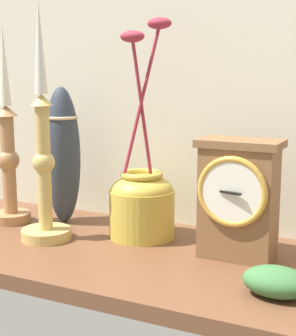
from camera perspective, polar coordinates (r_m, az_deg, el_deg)
ground_plane at (r=87.19cm, az=2.03°, el=-10.05°), size 100.00×36.00×2.40cm
back_wall at (r=98.90cm, az=6.70°, el=12.21°), size 120.00×2.00×65.00cm
mantel_clock at (r=84.13cm, az=9.61°, el=-3.16°), size 12.85×8.45×18.86cm
candlestick_tall_left at (r=93.23cm, az=-11.10°, el=0.57°), size 8.76×8.76×41.21cm
candlestick_tall_center at (r=105.86cm, az=-14.75°, el=1.35°), size 7.74×7.74×38.11cm
brass_vase_jar at (r=94.03cm, az=-0.65°, el=-3.31°), size 11.55×11.55×38.10cm
tall_ceramic_vase at (r=103.45cm, az=-9.12°, el=1.39°), size 6.81×6.81×26.30cm
ivy_sprig at (r=73.24cm, az=13.59°, el=-11.75°), size 9.09×6.36×4.02cm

